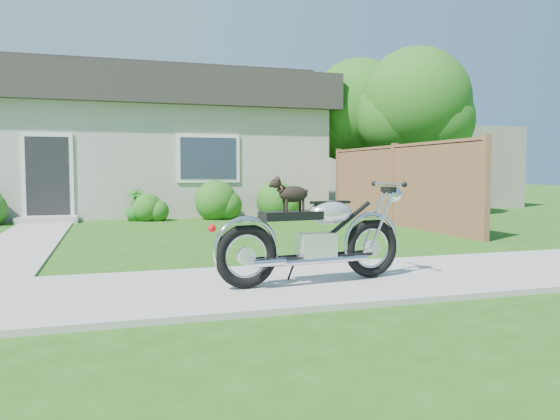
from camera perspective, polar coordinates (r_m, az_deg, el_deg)
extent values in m
plane|color=#235114|center=(5.74, -16.72, -8.59)|extent=(80.00, 80.00, 0.00)
cube|color=#9E9B93|center=(5.73, -16.73, -8.39)|extent=(24.00, 2.20, 0.04)
cube|color=#9E9B93|center=(10.77, -25.05, -2.87)|extent=(1.20, 8.00, 0.03)
cube|color=#B9B4A7|center=(17.61, -17.28, 4.69)|extent=(12.00, 6.00, 3.00)
cube|color=#2D2B28|center=(17.75, -17.41, 11.15)|extent=(12.60, 6.60, 1.00)
cube|color=#2D2B28|center=(17.85, -17.46, 13.38)|extent=(12.60, 2.00, 0.60)
cube|color=black|center=(14.65, -23.10, 2.96)|extent=(1.00, 0.06, 2.10)
cube|color=#9E9B93|center=(14.35, -23.13, -0.94)|extent=(1.40, 0.70, 0.16)
cube|color=#2D3847|center=(14.80, -7.49, 5.38)|extent=(1.70, 0.05, 1.30)
cube|color=#8D5B3F|center=(13.01, 11.83, 2.44)|extent=(0.08, 6.50, 1.80)
cube|color=#8D5B3F|center=(15.92, 6.12, 2.96)|extent=(0.12, 0.12, 1.90)
cube|color=#8D5B3F|center=(13.01, 11.84, 2.66)|extent=(0.12, 0.12, 1.90)
cube|color=#8D5B3F|center=(10.29, 20.69, 2.16)|extent=(0.12, 0.12, 1.90)
cube|color=#8D5B3F|center=(13.02, 11.89, 6.50)|extent=(0.08, 6.50, 0.08)
cylinder|color=#3D2B1C|center=(16.08, 13.89, 4.09)|extent=(0.28, 0.28, 2.58)
sphere|color=#265E18|center=(16.20, 14.01, 10.87)|extent=(3.10, 3.10, 3.10)
sphere|color=#265E18|center=(16.10, 15.77, 9.03)|extent=(2.27, 2.27, 2.27)
cylinder|color=#3D2B1C|center=(17.31, 8.18, 4.14)|extent=(0.28, 0.28, 2.58)
sphere|color=#265E18|center=(17.43, 8.24, 10.43)|extent=(3.09, 3.09, 3.09)
sphere|color=#265E18|center=(17.28, 9.87, 8.75)|extent=(2.27, 2.27, 2.27)
sphere|color=#265E18|center=(14.76, -0.41, 0.97)|extent=(1.07, 1.07, 1.07)
sphere|color=#265E18|center=(14.37, -6.71, 0.92)|extent=(1.10, 1.10, 1.10)
sphere|color=#265E18|center=(14.16, -13.71, 0.19)|extent=(0.75, 0.75, 0.75)
imported|color=#1F6D1E|center=(14.19, -14.98, 0.53)|extent=(0.61, 0.61, 0.82)
torus|color=black|center=(6.26, 9.51, -3.94)|extent=(0.68, 0.18, 0.67)
torus|color=black|center=(5.60, -3.55, -4.83)|extent=(0.68, 0.18, 0.67)
cube|color=silver|center=(5.91, 3.79, -3.88)|extent=(0.42, 0.28, 0.30)
ellipsoid|color=silver|center=(5.95, 5.27, -0.25)|extent=(0.54, 0.34, 0.26)
cube|color=black|center=(5.74, 1.14, -0.59)|extent=(0.67, 0.33, 0.09)
cube|color=silver|center=(6.22, 9.55, -0.84)|extent=(0.31, 0.17, 0.03)
cube|color=silver|center=(5.56, -3.56, -1.36)|extent=(0.31, 0.17, 0.03)
cylinder|color=silver|center=(6.33, 11.27, 2.67)|extent=(0.09, 0.60, 0.03)
sphere|color=silver|center=(6.38, 11.84, 1.59)|extent=(0.19, 0.19, 0.17)
cylinder|color=silver|center=(5.81, 4.37, -5.31)|extent=(1.10, 0.17, 0.06)
ellipsoid|color=black|center=(5.74, 1.42, 1.68)|extent=(0.34, 0.19, 0.17)
sphere|color=black|center=(5.65, -0.43, 2.81)|extent=(0.12, 0.12, 0.11)
cylinder|color=black|center=(5.74, 0.39, 0.53)|extent=(0.03, 0.03, 0.13)
cylinder|color=black|center=(5.67, 0.70, 0.49)|extent=(0.03, 0.03, 0.13)
cylinder|color=black|center=(5.82, 2.11, 0.58)|extent=(0.03, 0.03, 0.13)
cylinder|color=black|center=(5.75, 2.44, 0.54)|extent=(0.03, 0.03, 0.13)
torus|color=#D06537|center=(5.67, 0.01, 2.33)|extent=(0.06, 0.09, 0.09)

